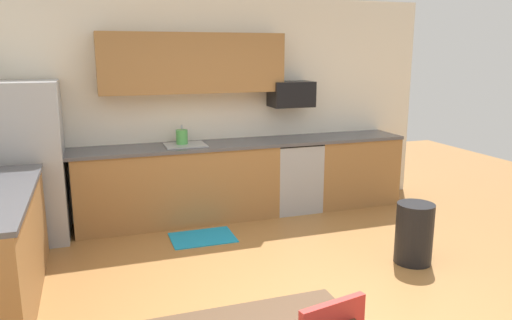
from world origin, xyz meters
The scene contains 14 objects.
ground_plane centered at (0.00, 0.00, 0.00)m, with size 12.00×12.00×0.00m, color #9E6B38.
wall_back centered at (0.00, 2.65, 1.35)m, with size 5.80×0.10×2.70m, color silver.
cabinet_run_back centered at (-0.55, 2.30, 0.45)m, with size 2.40×0.60×0.90m, color olive.
cabinet_run_back_right centered at (1.83, 2.30, 0.45)m, with size 1.15×0.60×0.90m, color olive.
countertop_back centered at (0.00, 2.30, 0.92)m, with size 4.80×0.64×0.04m, color #4C4C51.
upper_cabinets_back centered at (-0.30, 2.43, 1.90)m, with size 2.20×0.34×0.70m, color olive.
refrigerator centered at (-2.18, 2.22, 0.87)m, with size 0.76×0.70×1.73m, color #9EA0A5.
oven_range centered at (0.95, 2.30, 0.46)m, with size 0.60×0.60×0.91m.
microwave centered at (0.95, 2.40, 1.50)m, with size 0.54×0.36×0.32m, color black.
sink_basin centered at (-0.45, 2.30, 0.88)m, with size 0.48×0.40×0.14m, color #A5A8AD.
sink_faucet centered at (-0.45, 2.48, 1.04)m, with size 0.02×0.02×0.24m, color #B2B5BA.
trash_bin centered at (1.41, 0.36, 0.30)m, with size 0.36×0.36×0.60m, color black.
floor_mat centered at (-0.41, 1.65, 0.01)m, with size 0.70×0.50×0.01m, color #198CBF.
kettle centered at (-0.48, 2.35, 1.02)m, with size 0.14×0.14×0.20m, color #4CA54C.
Camera 1 is at (-1.50, -3.37, 2.03)m, focal length 34.13 mm.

